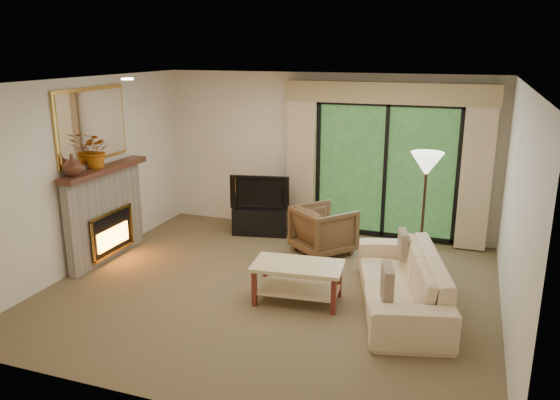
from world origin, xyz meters
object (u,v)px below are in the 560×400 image
(media_console, at_px, (261,220))
(coffee_table, at_px, (298,283))
(armchair, at_px, (324,230))
(sofa, at_px, (401,281))

(media_console, relative_size, coffee_table, 0.83)
(armchair, bearing_deg, sofa, 172.78)
(armchair, bearing_deg, coffee_table, 133.90)
(media_console, bearing_deg, sofa, -48.01)
(sofa, relative_size, coffee_table, 2.09)
(media_console, xyz_separation_m, armchair, (1.20, -0.50, 0.13))
(sofa, bearing_deg, coffee_table, -91.30)
(media_console, distance_m, armchair, 1.31)
(media_console, height_order, coffee_table, coffee_table)
(media_console, distance_m, sofa, 3.16)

